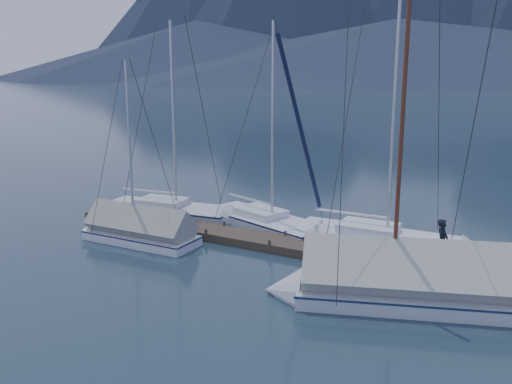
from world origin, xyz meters
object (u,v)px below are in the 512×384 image
(sailboat_open_right, at_px, (401,244))
(person, at_px, (442,242))
(sailboat_open_mid, at_px, (280,228))
(sailboat_covered_far, at_px, (132,232))
(sailboat_open_left, at_px, (186,214))
(sailboat_covered_near, at_px, (387,286))

(sailboat_open_right, bearing_deg, person, -45.96)
(sailboat_open_right, relative_size, person, 6.50)
(sailboat_open_mid, relative_size, sailboat_covered_far, 1.22)
(person, bearing_deg, sailboat_open_right, 51.89)
(sailboat_open_left, bearing_deg, person, -7.19)
(sailboat_open_left, xyz_separation_m, person, (12.25, -1.55, 0.97))
(sailboat_covered_near, xyz_separation_m, sailboat_covered_far, (-11.04, 0.77, -0.10))
(sailboat_open_mid, height_order, person, sailboat_open_mid)
(sailboat_covered_near, distance_m, sailboat_covered_far, 11.06)
(sailboat_covered_far, bearing_deg, sailboat_open_mid, 41.68)
(sailboat_open_left, bearing_deg, sailboat_covered_far, -86.06)
(sailboat_open_mid, distance_m, sailboat_covered_near, 8.03)
(sailboat_open_right, distance_m, sailboat_covered_near, 5.45)
(sailboat_open_left, height_order, person, sailboat_open_left)
(sailboat_open_mid, bearing_deg, sailboat_open_left, -178.52)
(sailboat_open_left, xyz_separation_m, sailboat_covered_far, (0.28, -4.13, 0.22))
(sailboat_covered_near, bearing_deg, sailboat_open_left, 156.59)
(sailboat_open_right, relative_size, sailboat_covered_near, 1.04)
(sailboat_open_mid, height_order, sailboat_covered_far, sailboat_open_mid)
(sailboat_open_right, xyz_separation_m, person, (1.93, -1.99, 0.96))
(sailboat_open_right, bearing_deg, sailboat_open_left, -177.52)
(sailboat_open_left, distance_m, sailboat_open_right, 10.34)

